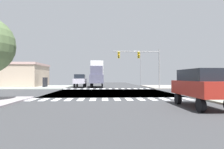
# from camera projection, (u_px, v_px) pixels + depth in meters

# --- Properties ---
(ground) EXTENTS (90.00, 90.00, 0.05)m
(ground) POSITION_uv_depth(u_px,v_px,m) (111.00, 93.00, 23.59)
(ground) COLOR #333437
(sidewalk_corner_ne) EXTENTS (12.00, 12.00, 0.14)m
(sidewalk_corner_ne) POSITION_uv_depth(u_px,v_px,m) (178.00, 87.00, 36.19)
(sidewalk_corner_ne) COLOR gray
(sidewalk_corner_ne) RESTS_ON ground
(sidewalk_corner_nw) EXTENTS (12.00, 12.00, 0.14)m
(sidewalk_corner_nw) POSITION_uv_depth(u_px,v_px,m) (35.00, 87.00, 34.96)
(sidewalk_corner_nw) COLOR gray
(sidewalk_corner_nw) RESTS_ON ground
(crosswalk_near) EXTENTS (13.50, 2.00, 0.01)m
(crosswalk_near) POSITION_uv_depth(u_px,v_px,m) (111.00, 99.00, 16.29)
(crosswalk_near) COLOR white
(crosswalk_near) RESTS_ON ground
(crosswalk_far) EXTENTS (13.50, 2.00, 0.01)m
(crosswalk_far) POSITION_uv_depth(u_px,v_px,m) (107.00, 89.00, 30.87)
(crosswalk_far) COLOR white
(crosswalk_far) RESTS_ON ground
(traffic_signal_mast) EXTENTS (7.42, 0.55, 6.27)m
(traffic_signal_mast) POSITION_uv_depth(u_px,v_px,m) (141.00, 59.00, 30.68)
(traffic_signal_mast) COLOR gray
(traffic_signal_mast) RESTS_ON ground
(street_lamp) EXTENTS (1.78, 0.32, 7.93)m
(street_lamp) POSITION_uv_depth(u_px,v_px,m) (140.00, 64.00, 44.69)
(street_lamp) COLOR gray
(street_lamp) RESTS_ON ground
(bank_building) EXTENTS (15.39, 9.58, 4.47)m
(bank_building) POSITION_uv_depth(u_px,v_px,m) (7.00, 75.00, 37.67)
(bank_building) COLOR tan
(bank_building) RESTS_ON ground
(pickup_nearside_1) EXTENTS (2.00, 5.10, 2.35)m
(pickup_nearside_1) POSITION_uv_depth(u_px,v_px,m) (80.00, 80.00, 35.11)
(pickup_nearside_1) COLOR black
(pickup_nearside_1) RESTS_ON ground
(suv_crossing_1) EXTENTS (1.96, 4.60, 2.34)m
(suv_crossing_1) POSITION_uv_depth(u_px,v_px,m) (200.00, 85.00, 11.88)
(suv_crossing_1) COLOR black
(suv_crossing_1) RESTS_ON ground
(box_truck_queued_1) EXTENTS (2.40, 7.20, 4.85)m
(box_truck_queued_1) POSITION_uv_depth(u_px,v_px,m) (97.00, 73.00, 36.19)
(box_truck_queued_1) COLOR black
(box_truck_queued_1) RESTS_ON ground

